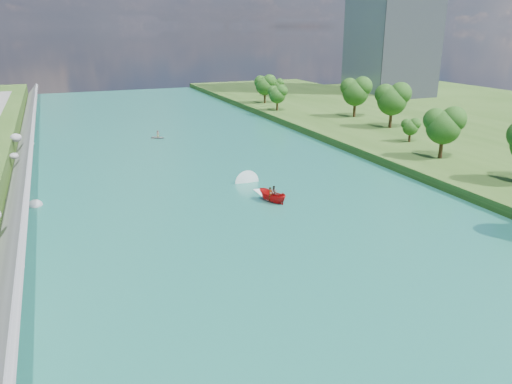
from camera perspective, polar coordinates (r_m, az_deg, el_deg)
name	(u,v)px	position (r m, az deg, el deg)	size (l,w,h in m)	color
ground	(282,243)	(52.29, 3.02, -5.88)	(260.00, 260.00, 0.00)	#2D5119
river_water	(222,188)	(69.67, -3.96, 0.44)	(55.00, 240.00, 0.10)	#1B6757
berm_east	(491,151)	(96.45, 25.25, 4.22)	(44.00, 240.00, 1.50)	#2D5119
riprap_bank	(16,200)	(65.81, -25.74, -0.87)	(5.41, 236.00, 4.73)	slate
trees_east	(439,122)	(88.13, 20.17, 7.55)	(19.50, 141.54, 11.87)	#1D4412
motorboat	(268,193)	(65.04, 1.36, -0.13)	(3.60, 19.08, 2.10)	red
raft	(158,137)	(102.57, -11.14, 6.22)	(3.39, 3.21, 1.59)	#909398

